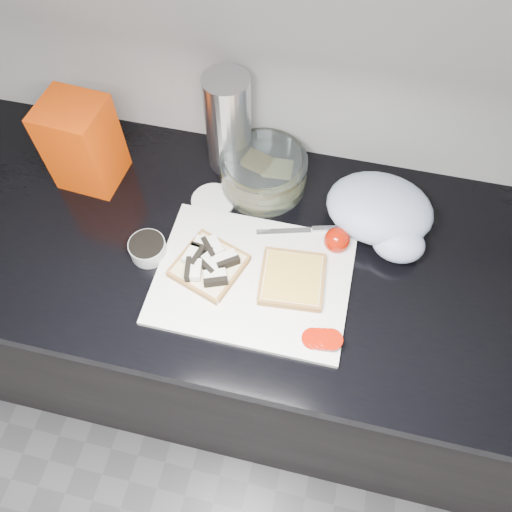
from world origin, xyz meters
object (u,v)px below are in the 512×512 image
at_px(cutting_board, 253,279).
at_px(bread_bag, 82,144).
at_px(glass_bowl, 263,172).
at_px(steel_canister, 228,124).

relative_size(cutting_board, bread_bag, 1.90).
distance_m(cutting_board, glass_bowl, 0.26).
height_order(glass_bowl, steel_canister, steel_canister).
distance_m(glass_bowl, bread_bag, 0.41).
relative_size(glass_bowl, bread_bag, 0.94).
xyz_separation_m(cutting_board, bread_bag, (-0.43, 0.19, 0.10)).
xyz_separation_m(cutting_board, steel_canister, (-0.13, 0.31, 0.12)).
distance_m(cutting_board, bread_bag, 0.48).
relative_size(cutting_board, steel_canister, 1.63).
distance_m(glass_bowl, steel_canister, 0.13).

